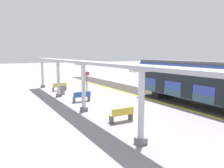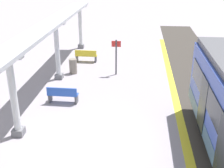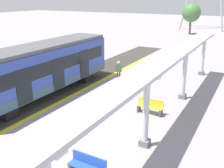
{
  "view_description": "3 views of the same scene",
  "coord_description": "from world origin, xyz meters",
  "px_view_note": "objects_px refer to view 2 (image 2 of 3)",
  "views": [
    {
      "loc": [
        8.98,
        13.95,
        4.02
      ],
      "look_at": [
        -0.48,
        -2.68,
        1.4
      ],
      "focal_mm": 35.41,
      "sensor_mm": 36.0,
      "label": 1
    },
    {
      "loc": [
        -1.57,
        9.47,
        6.53
      ],
      "look_at": [
        -0.32,
        -3.02,
        1.21
      ],
      "focal_mm": 46.72,
      "sensor_mm": 36.0,
      "label": 2
    },
    {
      "loc": [
        6.91,
        -10.0,
        6.44
      ],
      "look_at": [
        0.43,
        1.76,
        1.92
      ],
      "focal_mm": 41.93,
      "sensor_mm": 36.0,
      "label": 3
    }
  ],
  "objects_px": {
    "bench_far_end": "(86,56)",
    "trash_bin": "(73,66)",
    "bench_mid_platform": "(63,95)",
    "platform_info_sign": "(116,54)",
    "canopy_pillar_second": "(57,51)",
    "canopy_pillar_third": "(14,97)",
    "canopy_pillar_nearest": "(80,27)"
  },
  "relations": [
    {
      "from": "canopy_pillar_second",
      "to": "canopy_pillar_third",
      "type": "xyz_separation_m",
      "value": [
        0.0,
        6.18,
        0.0
      ]
    },
    {
      "from": "canopy_pillar_third",
      "to": "bench_mid_platform",
      "type": "distance_m",
      "value": 3.44
    },
    {
      "from": "canopy_pillar_nearest",
      "to": "canopy_pillar_third",
      "type": "distance_m",
      "value": 12.9
    },
    {
      "from": "trash_bin",
      "to": "canopy_pillar_second",
      "type": "bearing_deg",
      "value": 56.52
    },
    {
      "from": "canopy_pillar_second",
      "to": "bench_mid_platform",
      "type": "relative_size",
      "value": 2.24
    },
    {
      "from": "bench_far_end",
      "to": "platform_info_sign",
      "type": "height_order",
      "value": "platform_info_sign"
    },
    {
      "from": "canopy_pillar_third",
      "to": "trash_bin",
      "type": "relative_size",
      "value": 3.61
    },
    {
      "from": "canopy_pillar_nearest",
      "to": "trash_bin",
      "type": "relative_size",
      "value": 3.61
    },
    {
      "from": "canopy_pillar_nearest",
      "to": "platform_info_sign",
      "type": "distance_m",
      "value": 6.59
    },
    {
      "from": "bench_mid_platform",
      "to": "bench_far_end",
      "type": "bearing_deg",
      "value": -89.92
    },
    {
      "from": "canopy_pillar_nearest",
      "to": "bench_far_end",
      "type": "bearing_deg",
      "value": 106.97
    },
    {
      "from": "bench_mid_platform",
      "to": "bench_far_end",
      "type": "xyz_separation_m",
      "value": [
        0.01,
        -6.45,
        0.0
      ]
    },
    {
      "from": "canopy_pillar_nearest",
      "to": "canopy_pillar_second",
      "type": "distance_m",
      "value": 6.72
    },
    {
      "from": "canopy_pillar_third",
      "to": "bench_far_end",
      "type": "bearing_deg",
      "value": -96.31
    },
    {
      "from": "trash_bin",
      "to": "platform_info_sign",
      "type": "relative_size",
      "value": 0.43
    },
    {
      "from": "canopy_pillar_third",
      "to": "bench_far_end",
      "type": "xyz_separation_m",
      "value": [
        -1.05,
        -9.47,
        -1.28
      ]
    },
    {
      "from": "canopy_pillar_second",
      "to": "bench_mid_platform",
      "type": "xyz_separation_m",
      "value": [
        -1.06,
        3.16,
        -1.28
      ]
    },
    {
      "from": "bench_far_end",
      "to": "trash_bin",
      "type": "bearing_deg",
      "value": 80.2
    },
    {
      "from": "canopy_pillar_second",
      "to": "trash_bin",
      "type": "bearing_deg",
      "value": -123.48
    },
    {
      "from": "canopy_pillar_nearest",
      "to": "canopy_pillar_second",
      "type": "relative_size",
      "value": 1.0
    },
    {
      "from": "bench_mid_platform",
      "to": "platform_info_sign",
      "type": "relative_size",
      "value": 0.69
    },
    {
      "from": "canopy_pillar_third",
      "to": "bench_mid_platform",
      "type": "height_order",
      "value": "canopy_pillar_third"
    },
    {
      "from": "canopy_pillar_nearest",
      "to": "canopy_pillar_second",
      "type": "height_order",
      "value": "same"
    },
    {
      "from": "canopy_pillar_nearest",
      "to": "trash_bin",
      "type": "distance_m",
      "value": 5.91
    },
    {
      "from": "bench_far_end",
      "to": "trash_bin",
      "type": "height_order",
      "value": "trash_bin"
    },
    {
      "from": "canopy_pillar_third",
      "to": "bench_far_end",
      "type": "height_order",
      "value": "canopy_pillar_third"
    },
    {
      "from": "trash_bin",
      "to": "platform_info_sign",
      "type": "height_order",
      "value": "platform_info_sign"
    },
    {
      "from": "canopy_pillar_second",
      "to": "canopy_pillar_third",
      "type": "distance_m",
      "value": 6.18
    },
    {
      "from": "canopy_pillar_nearest",
      "to": "trash_bin",
      "type": "height_order",
      "value": "canopy_pillar_nearest"
    },
    {
      "from": "canopy_pillar_second",
      "to": "trash_bin",
      "type": "height_order",
      "value": "canopy_pillar_second"
    },
    {
      "from": "canopy_pillar_third",
      "to": "bench_mid_platform",
      "type": "xyz_separation_m",
      "value": [
        -1.06,
        -3.02,
        -1.28
      ]
    },
    {
      "from": "bench_far_end",
      "to": "trash_bin",
      "type": "relative_size",
      "value": 1.61
    }
  ]
}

